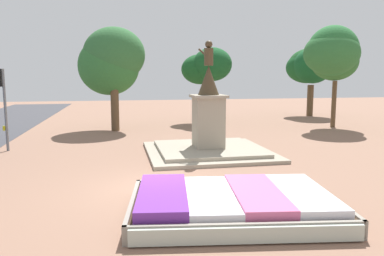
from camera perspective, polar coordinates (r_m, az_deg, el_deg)
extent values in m
plane|color=#8C6651|center=(11.47, -4.88, -9.39)|extent=(86.48, 86.48, 0.00)
cube|color=#38281C|center=(9.58, 6.29, -11.75)|extent=(5.28, 3.88, 0.38)
cube|color=gray|center=(8.04, 8.34, -15.56)|extent=(5.04, 0.81, 0.42)
cube|color=gray|center=(11.13, 4.86, -8.79)|extent=(5.04, 0.81, 0.42)
cube|color=gray|center=(9.49, -9.02, -11.86)|extent=(0.58, 3.41, 0.42)
cube|color=gray|center=(10.27, 20.37, -10.72)|extent=(0.58, 3.41, 0.42)
cube|color=#72339E|center=(9.35, -4.51, -10.17)|extent=(1.58, 3.17, 0.25)
cube|color=white|center=(9.41, 2.75, -10.31)|extent=(1.58, 3.17, 0.16)
cube|color=#D86699|center=(9.59, 9.82, -9.90)|extent=(1.58, 3.17, 0.21)
cube|color=white|center=(9.92, 16.51, -9.57)|extent=(1.58, 3.17, 0.20)
cube|color=#B2BCAD|center=(8.00, 8.41, -15.71)|extent=(4.80, 0.87, 0.34)
cube|color=#A09681|center=(16.70, 2.47, -3.62)|extent=(5.36, 5.36, 0.14)
cube|color=#9F9580|center=(16.68, 2.48, -3.14)|extent=(4.38, 4.38, 0.14)
cube|color=#9E937F|center=(16.49, 2.50, 0.85)|extent=(1.24, 1.24, 2.19)
cube|color=#9E937F|center=(16.39, 2.53, 4.86)|extent=(1.46, 1.46, 0.12)
cone|color=#473823|center=(16.37, 2.54, 7.28)|extent=(0.93, 0.93, 1.26)
cylinder|color=#473823|center=(16.39, 2.56, 10.78)|extent=(0.40, 0.40, 0.74)
sphere|color=#473823|center=(16.43, 2.57, 12.62)|extent=(0.32, 0.32, 0.32)
cylinder|color=#473823|center=(16.55, 1.87, 11.26)|extent=(0.47, 0.55, 0.48)
cylinder|color=slate|center=(18.99, -26.55, 2.43)|extent=(0.12, 0.12, 3.74)
cube|color=gold|center=(19.10, -26.69, -0.03)|extent=(0.10, 0.16, 0.20)
cylinder|color=brown|center=(27.38, 2.10, 3.92)|extent=(0.35, 0.35, 3.02)
ellipsoid|color=#175024|center=(27.30, 3.11, 9.67)|extent=(2.80, 3.04, 2.41)
ellipsoid|color=#185023|center=(27.94, 1.31, 8.94)|extent=(2.85, 2.93, 2.22)
cylinder|color=brown|center=(23.95, -11.66, 2.92)|extent=(0.50, 0.50, 2.79)
ellipsoid|color=#306D33|center=(24.63, -12.55, 9.21)|extent=(3.84, 3.49, 3.69)
ellipsoid|color=#316936|center=(24.56, -11.75, 10.89)|extent=(3.88, 3.54, 3.45)
cylinder|color=brown|center=(26.83, 20.79, 3.42)|extent=(0.30, 0.30, 3.11)
ellipsoid|color=#2B6D35|center=(25.87, 20.70, 10.96)|extent=(3.29, 2.92, 3.18)
ellipsoid|color=#2E6B34|center=(25.80, 20.50, 10.61)|extent=(3.52, 3.35, 2.74)
ellipsoid|color=#2E6830|center=(27.12, 20.88, 9.48)|extent=(3.01, 3.26, 2.56)
cylinder|color=brown|center=(33.94, 17.56, 4.02)|extent=(0.53, 0.53, 2.67)
ellipsoid|color=#155026|center=(33.31, 17.95, 9.02)|extent=(3.28, 3.10, 2.96)
ellipsoid|color=#1A4F22|center=(34.34, 17.48, 9.12)|extent=(3.73, 3.20, 2.87)
ellipsoid|color=#174F23|center=(34.18, 17.12, 8.80)|extent=(3.57, 3.57, 2.70)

